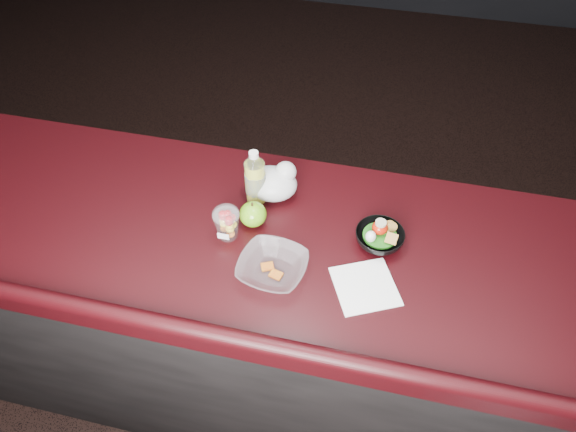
% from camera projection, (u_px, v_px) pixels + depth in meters
% --- Properties ---
extents(room_shell, '(8.00, 8.00, 8.00)m').
position_uv_depth(room_shell, '(193.00, 16.00, 0.71)').
color(room_shell, black).
rests_on(room_shell, ground).
extents(counter, '(4.06, 0.71, 1.02)m').
position_uv_depth(counter, '(271.00, 325.00, 1.88)').
color(counter, black).
rests_on(counter, ground).
extents(lemonade_bottle, '(0.06, 0.06, 0.19)m').
position_uv_depth(lemonade_bottle, '(255.00, 181.00, 1.54)').
color(lemonade_bottle, yellow).
rests_on(lemonade_bottle, counter).
extents(fruit_cup, '(0.08, 0.08, 0.11)m').
position_uv_depth(fruit_cup, '(227.00, 222.00, 1.46)').
color(fruit_cup, white).
rests_on(fruit_cup, counter).
extents(green_apple, '(0.08, 0.08, 0.08)m').
position_uv_depth(green_apple, '(253.00, 214.00, 1.51)').
color(green_apple, '#419110').
rests_on(green_apple, counter).
extents(plastic_bag, '(0.16, 0.13, 0.12)m').
position_uv_depth(plastic_bag, '(273.00, 182.00, 1.58)').
color(plastic_bag, silver).
rests_on(plastic_bag, counter).
extents(snack_bowl, '(0.17, 0.17, 0.08)m').
position_uv_depth(snack_bowl, '(379.00, 237.00, 1.46)').
color(snack_bowl, black).
rests_on(snack_bowl, counter).
extents(takeout_bowl, '(0.21, 0.21, 0.05)m').
position_uv_depth(takeout_bowl, '(273.00, 267.00, 1.39)').
color(takeout_bowl, silver).
rests_on(takeout_bowl, counter).
extents(paper_napkin, '(0.21, 0.21, 0.00)m').
position_uv_depth(paper_napkin, '(365.00, 286.00, 1.38)').
color(paper_napkin, white).
rests_on(paper_napkin, counter).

